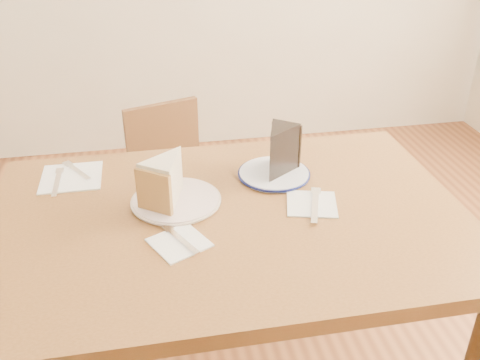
% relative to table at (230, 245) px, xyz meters
% --- Properties ---
extents(table, '(1.20, 0.80, 0.75)m').
position_rel_table_xyz_m(table, '(0.00, 0.00, 0.00)').
color(table, '#4C2D14').
rests_on(table, ground).
extents(chair_far, '(0.45, 0.45, 0.72)m').
position_rel_table_xyz_m(chair_far, '(-0.09, 0.75, -0.25)').
color(chair_far, '#392011').
rests_on(chair_far, ground).
extents(plate_cream, '(0.22, 0.22, 0.01)m').
position_rel_table_xyz_m(plate_cream, '(-0.13, 0.08, 0.10)').
color(plate_cream, silver).
rests_on(plate_cream, table).
extents(plate_navy, '(0.20, 0.20, 0.01)m').
position_rel_table_xyz_m(plate_navy, '(0.16, 0.17, 0.10)').
color(plate_navy, white).
rests_on(plate_navy, table).
extents(carrot_cake, '(0.15, 0.16, 0.11)m').
position_rel_table_xyz_m(carrot_cake, '(-0.14, 0.09, 0.16)').
color(carrot_cake, beige).
rests_on(carrot_cake, plate_cream).
extents(chocolate_cake, '(0.14, 0.14, 0.12)m').
position_rel_table_xyz_m(chocolate_cake, '(0.16, 0.16, 0.17)').
color(chocolate_cake, black).
rests_on(chocolate_cake, plate_navy).
extents(napkin_cream, '(0.16, 0.16, 0.00)m').
position_rel_table_xyz_m(napkin_cream, '(-0.14, -0.10, 0.10)').
color(napkin_cream, white).
rests_on(napkin_cream, table).
extents(napkin_navy, '(0.15, 0.15, 0.00)m').
position_rel_table_xyz_m(napkin_navy, '(0.22, 0.00, 0.10)').
color(napkin_navy, white).
rests_on(napkin_navy, table).
extents(napkin_spare, '(0.17, 0.17, 0.00)m').
position_rel_table_xyz_m(napkin_spare, '(-0.41, 0.26, 0.10)').
color(napkin_spare, white).
rests_on(napkin_spare, table).
extents(fork_cream, '(0.08, 0.13, 0.00)m').
position_rel_table_xyz_m(fork_cream, '(-0.13, -0.09, 0.10)').
color(fork_cream, white).
rests_on(fork_cream, napkin_cream).
extents(knife_navy, '(0.07, 0.17, 0.00)m').
position_rel_table_xyz_m(knife_navy, '(0.22, -0.01, 0.10)').
color(knife_navy, silver).
rests_on(knife_navy, napkin_navy).
extents(fork_spare, '(0.09, 0.13, 0.00)m').
position_rel_table_xyz_m(fork_spare, '(-0.39, 0.29, 0.10)').
color(fork_spare, white).
rests_on(fork_spare, napkin_spare).
extents(knife_spare, '(0.01, 0.16, 0.00)m').
position_rel_table_xyz_m(knife_spare, '(-0.44, 0.23, 0.10)').
color(knife_spare, silver).
rests_on(knife_spare, napkin_spare).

